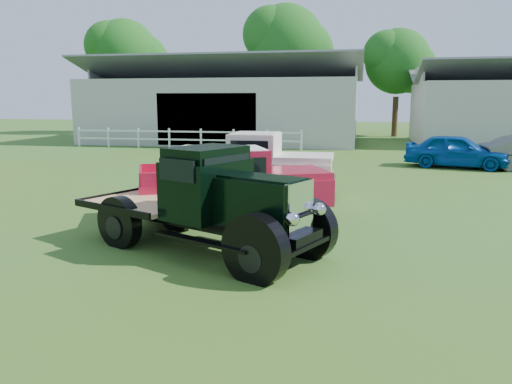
% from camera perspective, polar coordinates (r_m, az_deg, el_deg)
% --- Properties ---
extents(ground, '(120.00, 120.00, 0.00)m').
position_cam_1_polar(ground, '(9.28, -2.72, -7.67)').
color(ground, '#356C2D').
extents(shed_left, '(18.80, 10.20, 5.60)m').
position_cam_1_polar(shed_left, '(35.75, -3.39, 10.32)').
color(shed_left, '#A9A69A').
rests_on(shed_left, ground).
extents(fence_rail, '(14.20, 0.16, 1.20)m').
position_cam_1_polar(fence_rail, '(30.40, -8.11, 6.06)').
color(fence_rail, white).
rests_on(fence_rail, ground).
extents(tree_a, '(6.30, 6.30, 10.50)m').
position_cam_1_polar(tree_a, '(46.25, -14.73, 13.07)').
color(tree_a, '#1C4F16').
rests_on(tree_a, ground).
extents(tree_b, '(6.90, 6.90, 11.50)m').
position_cam_1_polar(tree_b, '(43.09, 3.38, 14.27)').
color(tree_b, '#1C4F16').
rests_on(tree_b, ground).
extents(tree_c, '(5.40, 5.40, 9.00)m').
position_cam_1_polar(tree_c, '(41.67, 15.79, 12.31)').
color(tree_c, '#1C4F16').
rests_on(tree_c, ground).
extents(vintage_flatbed, '(5.49, 3.96, 2.03)m').
position_cam_1_polar(vintage_flatbed, '(9.63, -6.03, -0.82)').
color(vintage_flatbed, black).
rests_on(vintage_flatbed, ground).
extents(red_pickup, '(5.14, 3.65, 1.75)m').
position_cam_1_polar(red_pickup, '(12.38, -2.49, 1.10)').
color(red_pickup, '#B61435').
rests_on(red_pickup, ground).
extents(white_pickup, '(5.11, 2.01, 1.87)m').
position_cam_1_polar(white_pickup, '(15.30, -0.48, 3.14)').
color(white_pickup, white).
rests_on(white_pickup, ground).
extents(misc_car_blue, '(4.56, 2.74, 1.45)m').
position_cam_1_polar(misc_car_blue, '(23.22, 21.98, 4.38)').
color(misc_car_blue, '#09459A').
rests_on(misc_car_blue, ground).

